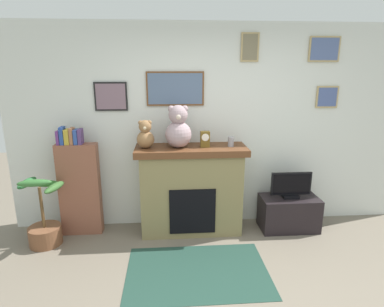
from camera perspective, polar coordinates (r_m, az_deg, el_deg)
back_wall at (r=4.21m, az=3.58°, el=4.70°), size 5.20×0.15×2.60m
fireplace at (r=4.09m, az=-0.17°, el=-6.33°), size 1.37×0.53×1.12m
bookshelf at (r=4.25m, az=-19.39°, el=-5.50°), size 0.49×0.16×1.38m
potted_plant at (r=4.26m, az=-24.80°, el=-11.00°), size 0.49×0.44×0.88m
tv_stand at (r=4.45m, az=16.80°, el=-10.08°), size 0.74×0.40×0.44m
television at (r=4.30m, az=17.19°, el=-5.52°), size 0.52×0.14×0.34m
area_rug at (r=3.55m, az=0.97°, el=-20.24°), size 1.47×0.99×0.01m
candle_jar at (r=3.96m, az=6.92°, el=2.11°), size 0.07×0.07×0.12m
mantel_clock at (r=3.90m, az=2.32°, el=2.58°), size 0.11×0.08×0.19m
teddy_bear_grey at (r=3.88m, az=-8.28°, el=3.18°), size 0.21×0.21×0.34m
teddy_bear_tan at (r=3.85m, az=-2.45°, el=4.44°), size 0.32×0.32×0.51m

